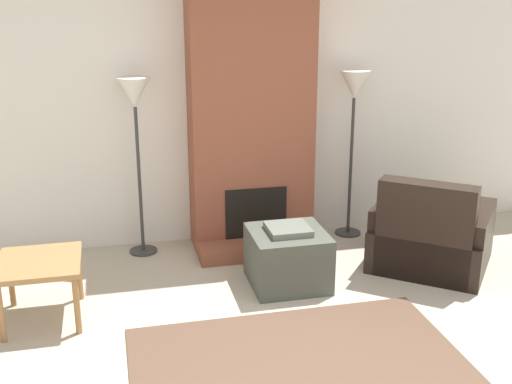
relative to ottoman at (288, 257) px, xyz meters
name	(u,v)px	position (x,y,z in m)	size (l,w,h in m)	color
wall_back	(245,104)	(-0.09, 1.20, 1.06)	(7.09, 0.06, 2.60)	silver
fireplace	(251,114)	(-0.09, 0.95, 1.02)	(1.11, 0.70, 2.60)	brown
ottoman	(288,257)	(0.00, 0.00, 0.00)	(0.61, 0.61, 0.51)	#474C42
armchair	(430,239)	(1.30, 0.04, 0.02)	(1.32, 1.31, 0.85)	black
side_table	(40,269)	(-1.91, -0.15, 0.17)	(0.58, 0.62, 0.47)	#9E7042
floor_lamp_left	(135,106)	(-1.12, 0.95, 1.13)	(0.28, 0.28, 1.61)	#333333
floor_lamp_right	(354,97)	(0.90, 0.95, 1.13)	(0.28, 0.28, 1.61)	#333333
area_rug	(297,360)	(-0.25, -1.12, -0.23)	(2.18, 1.30, 0.01)	brown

